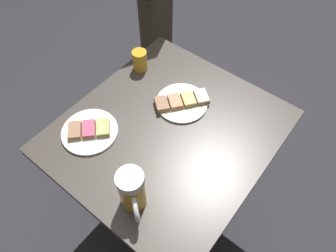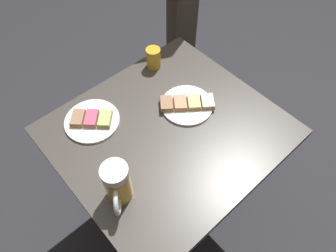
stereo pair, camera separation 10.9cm
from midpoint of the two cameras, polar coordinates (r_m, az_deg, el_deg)
name	(u,v)px [view 1 (the left image)]	position (r m, az deg, el deg)	size (l,w,h in m)	color
ground_plane	(168,205)	(1.76, -1.84, -14.53)	(6.00, 6.00, 0.00)	#28282D
cafe_table	(168,152)	(1.24, -2.52, -5.02)	(0.70, 0.77, 0.73)	black
plate_near	(182,102)	(1.17, -0.10, 4.31)	(0.20, 0.20, 0.03)	white
plate_far	(90,131)	(1.14, -17.01, -1.04)	(0.20, 0.20, 0.03)	white
beer_mug	(132,191)	(0.92, -10.09, -12.04)	(0.12, 0.10, 0.16)	gold
beer_glass_small	(140,60)	(1.30, -7.70, 11.81)	(0.06, 0.06, 0.09)	gold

